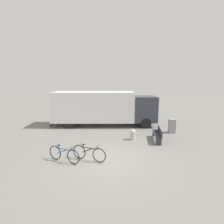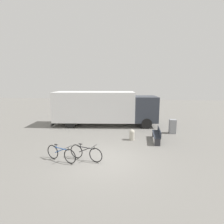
{
  "view_description": "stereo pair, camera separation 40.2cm",
  "coord_description": "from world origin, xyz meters",
  "px_view_note": "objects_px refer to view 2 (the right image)",
  "views": [
    {
      "loc": [
        1.0,
        -7.83,
        3.69
      ],
      "look_at": [
        -0.3,
        4.68,
        1.52
      ],
      "focal_mm": 28.0,
      "sensor_mm": 36.0,
      "label": 1
    },
    {
      "loc": [
        1.4,
        -7.78,
        3.69
      ],
      "look_at": [
        -0.3,
        4.68,
        1.52
      ],
      "focal_mm": 28.0,
      "sensor_mm": 36.0,
      "label": 2
    }
  ],
  "objects_px": {
    "delivery_truck": "(104,107)",
    "bollard_near_bench": "(132,134)",
    "bicycle_middle": "(86,153)",
    "utility_box": "(173,126)",
    "bicycle_near": "(61,154)",
    "park_bench": "(157,134)"
  },
  "relations": [
    {
      "from": "bollard_near_bench",
      "to": "bicycle_near",
      "type": "bearing_deg",
      "value": -132.66
    },
    {
      "from": "bicycle_near",
      "to": "bicycle_middle",
      "type": "xyz_separation_m",
      "value": [
        1.13,
        0.25,
        0.0
      ]
    },
    {
      "from": "park_bench",
      "to": "utility_box",
      "type": "bearing_deg",
      "value": -32.96
    },
    {
      "from": "park_bench",
      "to": "bicycle_near",
      "type": "distance_m",
      "value": 5.98
    },
    {
      "from": "delivery_truck",
      "to": "bollard_near_bench",
      "type": "xyz_separation_m",
      "value": [
        2.48,
        -3.63,
        -1.22
      ]
    },
    {
      "from": "park_bench",
      "to": "bicycle_near",
      "type": "bearing_deg",
      "value": 127.44
    },
    {
      "from": "delivery_truck",
      "to": "bollard_near_bench",
      "type": "distance_m",
      "value": 4.56
    },
    {
      "from": "delivery_truck",
      "to": "bicycle_near",
      "type": "height_order",
      "value": "delivery_truck"
    },
    {
      "from": "delivery_truck",
      "to": "bicycle_middle",
      "type": "distance_m",
      "value": 7.01
    },
    {
      "from": "bicycle_middle",
      "to": "bollard_near_bench",
      "type": "height_order",
      "value": "bicycle_middle"
    },
    {
      "from": "delivery_truck",
      "to": "utility_box",
      "type": "bearing_deg",
      "value": -24.16
    },
    {
      "from": "bicycle_near",
      "to": "bollard_near_bench",
      "type": "height_order",
      "value": "bicycle_near"
    },
    {
      "from": "park_bench",
      "to": "bicycle_middle",
      "type": "relative_size",
      "value": 1.11
    },
    {
      "from": "utility_box",
      "to": "bicycle_middle",
      "type": "bearing_deg",
      "value": -134.04
    },
    {
      "from": "park_bench",
      "to": "bicycle_middle",
      "type": "height_order",
      "value": "park_bench"
    },
    {
      "from": "bollard_near_bench",
      "to": "utility_box",
      "type": "relative_size",
      "value": 0.68
    },
    {
      "from": "delivery_truck",
      "to": "bicycle_near",
      "type": "bearing_deg",
      "value": -102.28
    },
    {
      "from": "delivery_truck",
      "to": "park_bench",
      "type": "bearing_deg",
      "value": -47.96
    },
    {
      "from": "bollard_near_bench",
      "to": "utility_box",
      "type": "xyz_separation_m",
      "value": [
        2.88,
        1.89,
        0.14
      ]
    },
    {
      "from": "park_bench",
      "to": "bicycle_middle",
      "type": "bearing_deg",
      "value": 132.8
    },
    {
      "from": "park_bench",
      "to": "utility_box",
      "type": "xyz_separation_m",
      "value": [
        1.29,
        1.89,
        0.05
      ]
    },
    {
      "from": "bicycle_middle",
      "to": "bollard_near_bench",
      "type": "bearing_deg",
      "value": 74.01
    }
  ]
}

